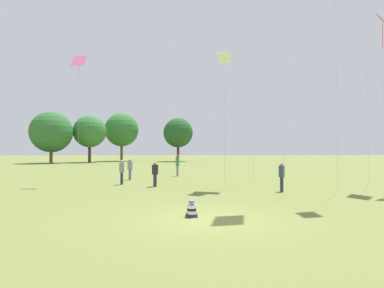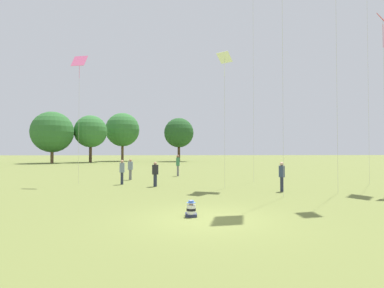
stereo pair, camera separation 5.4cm
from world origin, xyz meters
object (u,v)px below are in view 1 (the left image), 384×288
Objects in this scene: kite_0 at (382,28)px; distant_tree_0 at (51,132)px; person_standing_5 at (122,170)px; person_standing_3 at (155,172)px; kite_4 at (79,64)px; kite_5 at (224,62)px; seated_toddler at (192,210)px; distant_tree_3 at (178,133)px; distant_tree_2 at (122,130)px; person_standing_1 at (130,168)px; person_standing_4 at (282,174)px; person_standing_2 at (177,163)px; distant_tree_1 at (90,131)px.

kite_0 reaches higher than distant_tree_0.
person_standing_3 is at bearing 22.04° from person_standing_5.
kite_5 is (9.40, -3.03, -0.62)m from kite_4.
seated_toddler is 0.07× the size of kite_5.
distant_tree_3 reaches higher than person_standing_5.
distant_tree_2 is at bearing 118.15° from kite_0.
person_standing_4 is (9.19, -7.07, 0.03)m from person_standing_1.
person_standing_3 is at bearing -77.86° from distant_tree_2.
seated_toddler is at bearing -77.95° from distant_tree_2.
person_standing_2 is at bearing 110.77° from person_standing_5.
person_standing_1 is 38.27m from distant_tree_0.
person_standing_2 is at bearing 11.17° from kite_5.
seated_toddler is at bearing -63.44° from distant_tree_0.
seated_toddler is at bearing 1.15° from kite_4.
distant_tree_0 is at bearing -166.65° from person_standing_4.
distant_tree_0 is at bearing 134.01° from kite_0.
distant_tree_0 reaches higher than distant_tree_3.
person_standing_5 is 0.20× the size of kite_5.
distant_tree_3 is (-10.79, 47.94, -3.04)m from kite_0.
distant_tree_1 is at bearing 30.57° from distant_tree_0.
seated_toddler is at bearing -63.50° from person_standing_4.
distant_tree_0 reaches higher than kite_5.
distant_tree_3 is (0.59, 37.62, 4.97)m from person_standing_2.
seated_toddler is 0.35× the size of person_standing_4.
distant_tree_2 is (-12.11, 56.71, 6.68)m from seated_toddler.
distant_tree_3 is (7.32, 43.38, -1.99)m from kite_4.
person_standing_4 is at bearing -114.87° from person_standing_2.
person_standing_2 is 7.74m from person_standing_3.
distant_tree_0 is 1.03× the size of distant_tree_1.
distant_tree_2 is (4.90, 7.35, 0.87)m from distant_tree_1.
person_standing_3 is 49.55m from distant_tree_2.
kite_4 is (-2.99, 0.55, 7.12)m from person_standing_5.
person_standing_1 is 18.54m from kite_0.
person_standing_5 reaches higher than person_standing_3.
person_standing_3 is 43.80m from distant_tree_1.
kite_5 reaches higher than person_standing_3.
seated_toddler is 54.15m from distant_tree_3.
person_standing_4 is at bearing -5.23° from person_standing_1.
seated_toddler is 10.64m from kite_5.
distant_tree_0 is at bearing 116.88° from seated_toddler.
distant_tree_1 is at bearing -123.69° from distant_tree_2.
person_standing_2 is 1.16× the size of person_standing_4.
person_standing_1 is at bearing -149.42° from person_standing_4.
person_standing_2 is 11.17m from kite_5.
seated_toddler is 13.59m from person_standing_1.
kite_5 is 0.75× the size of distant_tree_2.
kite_4 reaches higher than person_standing_4.
distant_tree_1 is at bearing 19.12° from kite_5.
person_standing_1 is at bearing -95.93° from distant_tree_3.
distant_tree_3 is (-2.08, 46.41, -1.37)m from kite_5.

